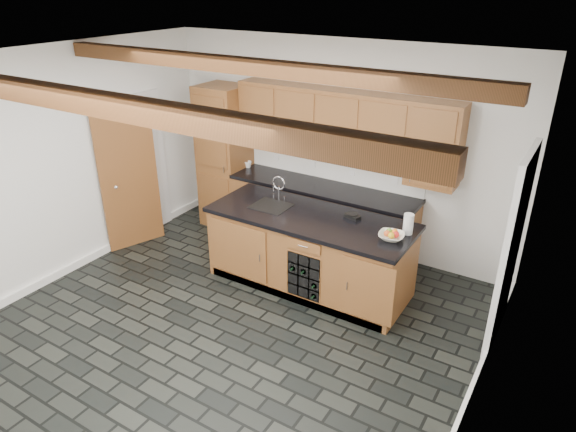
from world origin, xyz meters
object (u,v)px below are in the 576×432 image
at_px(kitchen_scale, 352,216).
at_px(paper_towel, 408,224).
at_px(island, 309,252).
at_px(fruit_bowl, 391,236).

xyz_separation_m(kitchen_scale, paper_towel, (0.68, -0.04, 0.09)).
bearing_deg(paper_towel, island, -170.78).
relative_size(fruit_bowl, paper_towel, 1.19).
xyz_separation_m(island, fruit_bowl, (1.01, -0.04, 0.50)).
relative_size(kitchen_scale, paper_towel, 0.89).
xyz_separation_m(island, kitchen_scale, (0.43, 0.22, 0.49)).
relative_size(island, fruit_bowl, 9.04).
height_order(fruit_bowl, paper_towel, paper_towel).
distance_m(kitchen_scale, paper_towel, 0.69).
xyz_separation_m(kitchen_scale, fruit_bowl, (0.58, -0.26, 0.01)).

